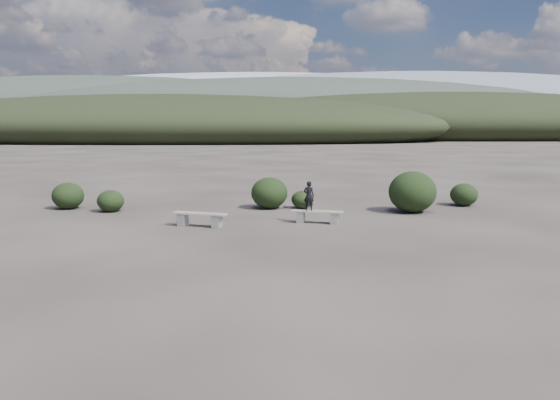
{
  "coord_description": "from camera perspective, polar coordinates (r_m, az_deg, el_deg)",
  "views": [
    {
      "loc": [
        0.36,
        -12.22,
        3.3
      ],
      "look_at": [
        0.05,
        3.5,
        1.1
      ],
      "focal_mm": 35.0,
      "sensor_mm": 36.0,
      "label": 1
    }
  ],
  "objects": [
    {
      "name": "shrub_a",
      "position": [
        21.56,
        -17.28,
        -0.1
      ],
      "size": [
        1.0,
        1.0,
        0.82
      ],
      "primitive_type": "ellipsoid",
      "color": "black",
      "rests_on": "ground"
    },
    {
      "name": "shrub_c",
      "position": [
        21.44,
        2.36,
        0.05
      ],
      "size": [
        0.87,
        0.87,
        0.69
      ],
      "primitive_type": "ellipsoid",
      "color": "black",
      "rests_on": "ground"
    },
    {
      "name": "shrub_b",
      "position": [
        21.37,
        -1.13,
        0.74
      ],
      "size": [
        1.43,
        1.43,
        1.23
      ],
      "primitive_type": "ellipsoid",
      "color": "black",
      "rests_on": "ground"
    },
    {
      "name": "bench_right",
      "position": [
        18.23,
        3.92,
        -1.65
      ],
      "size": [
        1.75,
        0.73,
        0.43
      ],
      "rotation": [
        0.0,
        0.0,
        -0.23
      ],
      "color": "slate",
      "rests_on": "ground"
    },
    {
      "name": "seated_person",
      "position": [
        18.19,
        3.03,
        0.44
      ],
      "size": [
        0.41,
        0.32,
        0.99
      ],
      "primitive_type": "imported",
      "rotation": [
        0.0,
        0.0,
        2.89
      ],
      "color": "black",
      "rests_on": "bench_right"
    },
    {
      "name": "shrub_d",
      "position": [
        21.0,
        13.66,
        0.83
      ],
      "size": [
        1.77,
        1.77,
        1.55
      ],
      "primitive_type": "ellipsoid",
      "color": "black",
      "rests_on": "ground"
    },
    {
      "name": "shrub_f",
      "position": [
        22.83,
        -21.28,
        0.42
      ],
      "size": [
        1.22,
        1.22,
        1.03
      ],
      "primitive_type": "ellipsoid",
      "color": "black",
      "rests_on": "ground"
    },
    {
      "name": "shrub_e",
      "position": [
        23.3,
        18.67,
        0.54
      ],
      "size": [
        1.1,
        1.1,
        0.91
      ],
      "primitive_type": "ellipsoid",
      "color": "black",
      "rests_on": "ground"
    },
    {
      "name": "mountain_ridges",
      "position": [
        351.45,
        -0.15,
        9.21
      ],
      "size": [
        500.0,
        400.0,
        56.0
      ],
      "color": "black",
      "rests_on": "ground"
    },
    {
      "name": "bench_left",
      "position": [
        17.79,
        -8.39,
        -1.91
      ],
      "size": [
        1.85,
        0.86,
        0.45
      ],
      "rotation": [
        0.0,
        0.0,
        -0.28
      ],
      "color": "slate",
      "rests_on": "ground"
    },
    {
      "name": "ground",
      "position": [
        12.66,
        -0.56,
        -7.15
      ],
      "size": [
        1200.0,
        1200.0,
        0.0
      ],
      "primitive_type": "plane",
      "color": "#2B2522",
      "rests_on": "ground"
    }
  ]
}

